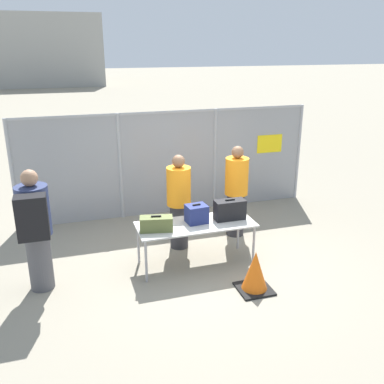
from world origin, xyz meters
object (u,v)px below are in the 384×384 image
(utility_trailer, at_px, (174,167))
(security_worker_far, at_px, (236,190))
(traveler_hooded, at_px, (35,227))
(traffic_cone, at_px, (255,272))
(inspection_table, at_px, (196,227))
(suitcase_navy, at_px, (197,214))
(security_worker_near, at_px, (179,201))
(suitcase_olive, at_px, (156,224))
(suitcase_black, at_px, (230,210))

(utility_trailer, bearing_deg, security_worker_far, -85.71)
(traveler_hooded, height_order, traffic_cone, traveler_hooded)
(inspection_table, distance_m, utility_trailer, 4.46)
(traveler_hooded, bearing_deg, suitcase_navy, 10.83)
(traffic_cone, bearing_deg, utility_trailer, 87.65)
(suitcase_navy, xyz_separation_m, utility_trailer, (0.78, 4.32, -0.44))
(inspection_table, xyz_separation_m, security_worker_near, (-0.08, 0.70, 0.20))
(suitcase_navy, distance_m, traveler_hooded, 2.44)
(inspection_table, bearing_deg, traffic_cone, -59.69)
(suitcase_navy, bearing_deg, utility_trailer, 79.74)
(inspection_table, relative_size, security_worker_near, 1.12)
(suitcase_olive, relative_size, suitcase_navy, 1.53)
(suitcase_navy, distance_m, security_worker_near, 0.66)
(suitcase_navy, height_order, traveler_hooded, traveler_hooded)
(traveler_hooded, bearing_deg, inspection_table, 9.66)
(traffic_cone, bearing_deg, security_worker_far, 75.77)
(utility_trailer, bearing_deg, security_worker_near, -103.71)
(suitcase_olive, height_order, utility_trailer, suitcase_olive)
(suitcase_black, xyz_separation_m, security_worker_far, (0.48, 0.87, 0.00))
(suitcase_black, distance_m, traveler_hooded, 3.00)
(suitcase_black, distance_m, security_worker_near, 0.96)
(security_worker_far, distance_m, utility_trailer, 3.52)
(traveler_hooded, bearing_deg, utility_trailer, 62.01)
(suitcase_olive, bearing_deg, inspection_table, 6.38)
(security_worker_near, bearing_deg, suitcase_olive, 69.92)
(utility_trailer, distance_m, traffic_cone, 5.39)
(suitcase_navy, height_order, security_worker_near, security_worker_near)
(inspection_table, height_order, traveler_hooded, traveler_hooded)
(traveler_hooded, bearing_deg, traffic_cone, -9.48)
(inspection_table, distance_m, security_worker_near, 0.74)
(traffic_cone, bearing_deg, inspection_table, 120.31)
(suitcase_navy, bearing_deg, traffic_cone, -62.12)
(inspection_table, xyz_separation_m, suitcase_olive, (-0.66, -0.07, 0.17))
(suitcase_navy, xyz_separation_m, security_worker_near, (-0.11, 0.65, 0.00))
(suitcase_black, bearing_deg, suitcase_olive, -175.70)
(inspection_table, xyz_separation_m, traveler_hooded, (-2.40, -0.08, 0.34))
(suitcase_black, height_order, security_worker_far, security_worker_far)
(security_worker_far, xyz_separation_m, utility_trailer, (-0.26, 3.48, -0.46))
(traffic_cone, bearing_deg, security_worker_near, 111.52)
(traffic_cone, bearing_deg, suitcase_navy, 117.88)
(traveler_hooded, height_order, security_worker_far, traveler_hooded)
(suitcase_black, bearing_deg, traffic_cone, -90.03)
(traveler_hooded, relative_size, traffic_cone, 2.95)
(traveler_hooded, bearing_deg, security_worker_near, 26.38)
(suitcase_olive, bearing_deg, security_worker_far, 29.09)
(suitcase_olive, height_order, security_worker_far, security_worker_far)
(suitcase_black, bearing_deg, suitcase_navy, 176.88)
(suitcase_navy, distance_m, suitcase_black, 0.56)
(suitcase_black, distance_m, traffic_cone, 1.19)
(traveler_hooded, relative_size, utility_trailer, 0.41)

